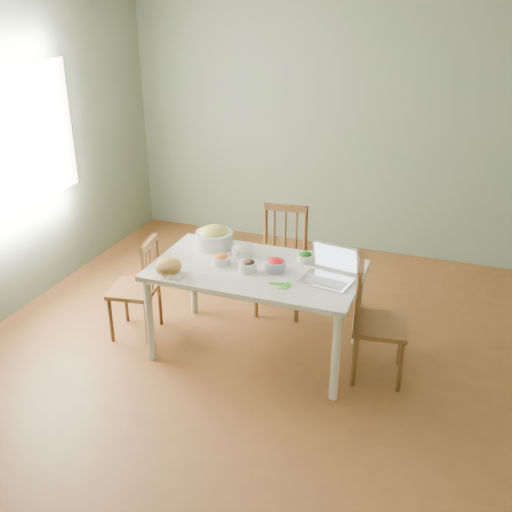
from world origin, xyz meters
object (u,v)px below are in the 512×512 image
(chair_left, at_px, (134,287))
(laptop, at_px, (327,266))
(dining_table, at_px, (256,310))
(bread_boule, at_px, (168,266))
(bowl_squash, at_px, (214,237))
(chair_right, at_px, (381,322))
(chair_far, at_px, (281,262))

(chair_left, relative_size, laptop, 2.39)
(dining_table, distance_m, bread_boule, 0.79)
(bread_boule, height_order, bowl_squash, bowl_squash)
(chair_right, xyz_separation_m, bread_boule, (-1.54, -0.33, 0.35))
(chair_far, distance_m, bowl_squash, 0.71)
(bread_boule, bearing_deg, chair_left, 153.08)
(chair_right, bearing_deg, chair_far, 47.57)
(chair_far, relative_size, bread_boule, 4.77)
(dining_table, xyz_separation_m, bread_boule, (-0.57, -0.33, 0.44))
(bread_boule, bearing_deg, chair_right, 12.22)
(dining_table, distance_m, chair_right, 0.97)
(dining_table, bearing_deg, bread_boule, -150.35)
(dining_table, distance_m, bowl_squash, 0.70)
(chair_left, xyz_separation_m, bread_boule, (0.47, -0.24, 0.37))
(chair_far, bearing_deg, bowl_squash, -140.64)
(laptop, bearing_deg, chair_right, 16.44)
(chair_right, relative_size, bowl_squash, 3.01)
(chair_left, distance_m, chair_right, 2.01)
(bowl_squash, bearing_deg, bread_boule, -101.06)
(dining_table, distance_m, chair_left, 1.05)
(chair_right, bearing_deg, laptop, 89.50)
(dining_table, bearing_deg, chair_right, 0.47)
(laptop, bearing_deg, bread_boule, -156.52)
(chair_right, distance_m, laptop, 0.58)
(chair_right, relative_size, bread_boule, 4.61)
(chair_left, relative_size, bread_boule, 4.34)
(chair_right, distance_m, bread_boule, 1.61)
(chair_right, bearing_deg, bowl_squash, 72.44)
(chair_left, xyz_separation_m, chair_right, (2.01, 0.10, 0.03))
(chair_left, height_order, laptop, laptop)
(dining_table, relative_size, bread_boule, 7.95)
(chair_left, height_order, bowl_squash, bowl_squash)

